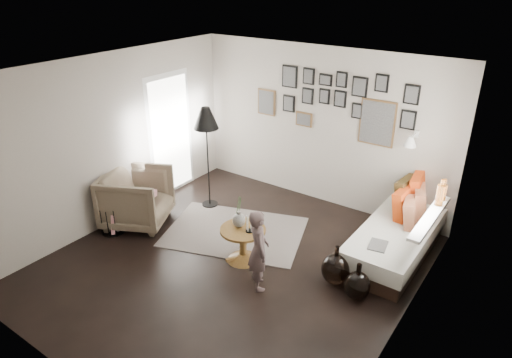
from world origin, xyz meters
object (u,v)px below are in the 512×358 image
Objects in this scene: daybed at (398,234)px; armchair at (137,198)px; magazine_basket at (112,219)px; demijohn_small at (357,285)px; child at (259,250)px; pedestal_table at (243,245)px; floor_lamp at (206,122)px; demijohn_large at (335,269)px; vase at (239,218)px.

armchair is (-3.61, -1.50, 0.13)m from daybed.
daybed is at bearing 27.21° from magazine_basket.
armchair is at bearing -175.51° from demijohn_small.
demijohn_small is at bearing -111.09° from child.
pedestal_table is 2.13m from magazine_basket.
daybed is 1.19× the size of floor_lamp.
magazine_basket is at bearing -113.56° from floor_lamp.
armchair is 3.57m from demijohn_small.
child is (2.44, -0.21, 0.10)m from armchair.
magazine_basket is 3.42m from demijohn_large.
pedestal_table is 0.36× the size of floor_lamp.
vase is 0.81× the size of demijohn_large.
daybed is at bearing 37.47° from vase.
demijohn_large is (1.34, 0.24, -0.41)m from vase.
vase is 0.97× the size of magazine_basket.
demijohn_small is (3.67, 0.69, -0.03)m from magazine_basket.
vase is at bearing -142.27° from daybed.
floor_lamp is at bearing 66.44° from magazine_basket.
magazine_basket is at bearing -169.31° from demijohn_small.
demijohn_large is at bearing 161.08° from demijohn_small.
demijohn_small is at bearing -112.21° from armchair.
vase is 0.46× the size of armchair.
floor_lamp reaches higher than demijohn_small.
floor_lamp is at bearing 165.55° from demijohn_large.
daybed reaches higher than pedestal_table.
vase reaches higher than pedestal_table.
vase reaches higher than armchair.
magazine_basket is (-3.73, -1.92, -0.09)m from daybed.
floor_lamp reaches higher than vase.
demijohn_large is at bearing -109.60° from armchair.
pedestal_table is at bearing 15.09° from magazine_basket.
floor_lamp is (-1.32, 0.92, 0.85)m from vase.
demijohn_large is at bearing -14.45° from floor_lamp.
demijohn_small is (3.55, 0.28, -0.25)m from armchair.
magazine_basket is at bearing -152.53° from daybed.
magazine_basket is 0.84× the size of demijohn_large.
daybed is 3.31m from floor_lamp.
daybed is at bearing 87.32° from demijohn_small.
floor_lamp is at bearing -172.03° from daybed.
daybed is 4.45× the size of magazine_basket.
vase reaches higher than demijohn_small.
pedestal_table is 2.16m from daybed.
daybed is (1.67, 1.36, 0.08)m from pedestal_table.
vase is (-0.08, 0.02, 0.40)m from pedestal_table.
daybed is 1.18m from demijohn_large.
daybed is at bearing 69.74° from demijohn_large.
floor_lamp is 3.38m from demijohn_small.
vase is 1.83m from floor_lamp.
floor_lamp is 1.59× the size of child.
magazine_basket is at bearing 137.13° from armchair.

